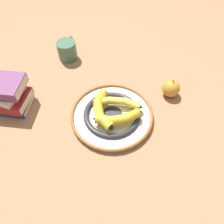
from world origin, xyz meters
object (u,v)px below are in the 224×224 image
(decorative_bowl, at_px, (112,115))
(banana_a, at_px, (101,109))
(banana_c, at_px, (118,102))
(book_stack, at_px, (4,94))
(banana_b, at_px, (117,119))
(coffee_mug, at_px, (67,50))
(apple, at_px, (171,88))

(decorative_bowl, relative_size, banana_a, 1.76)
(decorative_bowl, distance_m, banana_c, 0.06)
(decorative_bowl, bearing_deg, banana_c, -157.28)
(decorative_bowl, height_order, banana_c, banana_c)
(book_stack, bearing_deg, banana_b, -3.73)
(decorative_bowl, bearing_deg, banana_b, 77.46)
(coffee_mug, relative_size, apple, 1.36)
(coffee_mug, bearing_deg, decorative_bowl, -140.28)
(decorative_bowl, bearing_deg, book_stack, -45.22)
(coffee_mug, bearing_deg, banana_b, -140.91)
(banana_a, bearing_deg, banana_b, 42.25)
(apple, bearing_deg, coffee_mug, -64.34)
(banana_b, height_order, book_stack, book_stack)
(decorative_bowl, bearing_deg, apple, 169.73)
(apple, bearing_deg, decorative_bowl, -10.27)
(banana_a, relative_size, coffee_mug, 1.59)
(decorative_bowl, relative_size, apple, 3.81)
(banana_c, xyz_separation_m, coffee_mug, (-0.00, -0.42, 0.00))
(banana_b, distance_m, coffee_mug, 0.48)
(decorative_bowl, xyz_separation_m, book_stack, (0.31, -0.31, 0.05))
(banana_b, relative_size, coffee_mug, 1.52)
(decorative_bowl, xyz_separation_m, apple, (-0.28, 0.05, 0.02))
(banana_a, relative_size, banana_b, 1.05)
(banana_c, xyz_separation_m, apple, (-0.23, 0.07, -0.01))
(coffee_mug, distance_m, apple, 0.54)
(banana_b, bearing_deg, banana_a, 131.66)
(book_stack, relative_size, coffee_mug, 1.95)
(decorative_bowl, height_order, banana_b, banana_b)
(banana_b, distance_m, apple, 0.29)
(banana_b, relative_size, apple, 2.07)
(decorative_bowl, relative_size, book_stack, 1.43)
(banana_c, relative_size, apple, 1.86)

